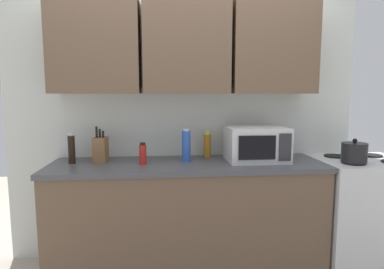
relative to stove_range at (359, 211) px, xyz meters
name	(u,v)px	position (x,y,z in m)	size (l,w,h in m)	color
wall_back_with_cabinets	(185,79)	(-1.48, 0.25, 1.12)	(3.05, 0.38, 2.60)	silver
counter_run	(188,216)	(-1.48, 0.02, 0.00)	(2.18, 0.63, 0.90)	brown
stove_range	(359,211)	(0.00, 0.00, 0.00)	(0.76, 0.64, 0.91)	silver
kettle	(354,152)	(-0.17, -0.14, 0.54)	(0.19, 0.19, 0.19)	black
microwave	(256,144)	(-0.91, 0.04, 0.59)	(0.48, 0.37, 0.28)	silver
knife_block	(101,149)	(-2.17, 0.12, 0.55)	(0.11, 0.13, 0.29)	brown
bottle_blue_cleaner	(186,146)	(-1.48, 0.07, 0.58)	(0.07, 0.07, 0.27)	#2D56B7
bottle_soy_dark	(72,149)	(-2.39, 0.07, 0.56)	(0.05, 0.05, 0.24)	black
bottle_amber_vinegar	(207,145)	(-1.29, 0.23, 0.55)	(0.06, 0.06, 0.23)	#AD701E
bottle_red_sauce	(143,154)	(-1.83, -0.01, 0.53)	(0.06, 0.06, 0.17)	red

